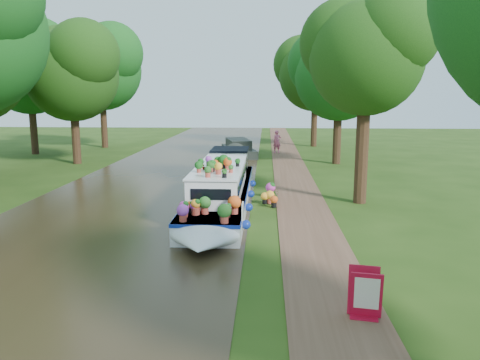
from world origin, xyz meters
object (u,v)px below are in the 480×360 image
plant_boat (221,189)px  second_boat (238,149)px  pedestrian_pink (277,142)px  sandwich_board (365,295)px

plant_boat → second_boat: bearing=91.0°
plant_boat → pedestrian_pink: (2.75, 19.09, 0.10)m
pedestrian_pink → sandwich_board: bearing=-107.1°
sandwich_board → pedestrian_pink: size_ratio=0.58×
second_boat → sandwich_board: 27.04m
plant_boat → sandwich_board: size_ratio=12.67×
plant_boat → sandwich_board: bearing=-67.1°
sandwich_board → pedestrian_pink: 28.63m
plant_boat → second_boat: 17.19m
second_boat → pedestrian_pink: (3.04, 1.90, 0.42)m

